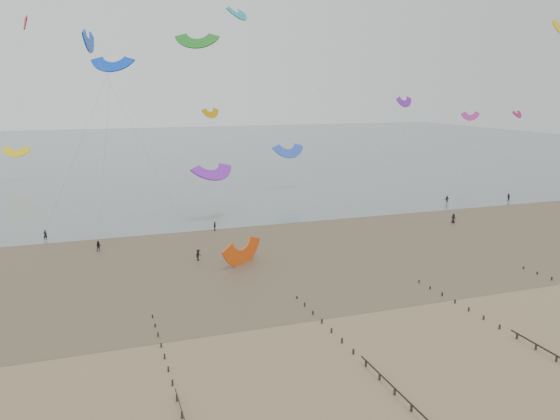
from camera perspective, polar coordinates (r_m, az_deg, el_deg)
The scene contains 5 objects.
ground at distance 58.59m, azimuth 2.35°, elevation -13.82°, with size 500.00×500.00×0.00m, color brown.
sea_and_shore at distance 88.50m, azimuth -8.39°, elevation -4.74°, with size 500.00×665.00×0.03m.
kitesurfers at distance 105.77m, azimuth 2.40°, elevation -1.28°, with size 132.53×28.28×1.89m.
grounded_kite at distance 83.89m, azimuth -3.90°, elevation -5.60°, with size 7.58×3.97×5.78m, color #E84D0E, non-canonical shape.
kites_airborne at distance 137.13m, azimuth -21.53°, elevation 9.73°, with size 258.41×107.57×41.52m.
Camera 1 is at (-19.52, -48.81, 25.86)m, focal length 35.00 mm.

